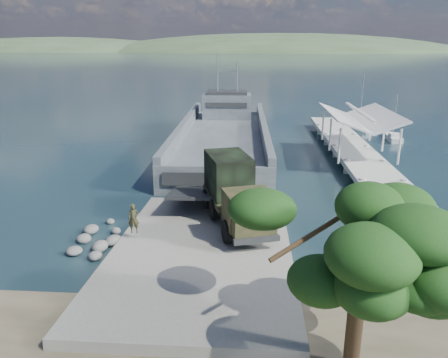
% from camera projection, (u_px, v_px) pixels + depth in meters
% --- Properties ---
extents(ground, '(1400.00, 1400.00, 0.00)m').
position_uv_depth(ground, '(204.00, 247.00, 25.85)').
color(ground, '#18323B').
rests_on(ground, ground).
extents(boat_ramp, '(10.00, 18.00, 0.50)m').
position_uv_depth(boat_ramp, '(202.00, 251.00, 24.83)').
color(boat_ramp, gray).
rests_on(boat_ramp, ground).
extents(shoreline_rocks, '(3.20, 5.60, 0.90)m').
position_uv_depth(shoreline_rocks, '(105.00, 240.00, 26.74)').
color(shoreline_rocks, '#60605D').
rests_on(shoreline_rocks, ground).
extents(distant_headlands, '(1000.00, 240.00, 48.00)m').
position_uv_depth(distant_headlands, '(292.00, 52.00, 555.54)').
color(distant_headlands, '#334A2E').
rests_on(distant_headlands, ground).
extents(pier, '(6.40, 44.00, 6.10)m').
position_uv_depth(pier, '(358.00, 150.00, 42.38)').
color(pier, beige).
rests_on(pier, ground).
extents(landing_craft, '(10.32, 37.73, 11.14)m').
position_uv_depth(landing_craft, '(224.00, 142.00, 48.96)').
color(landing_craft, '#444B50').
rests_on(landing_craft, ground).
extents(military_truck, '(5.11, 9.05, 4.03)m').
position_uv_depth(military_truck, '(234.00, 191.00, 27.83)').
color(military_truck, black).
rests_on(military_truck, boat_ramp).
extents(soldier, '(0.70, 0.51, 1.77)m').
position_uv_depth(soldier, '(134.00, 225.00, 25.52)').
color(soldier, black).
rests_on(soldier, boat_ramp).
extents(sailboat_near, '(1.58, 4.77, 5.74)m').
position_uv_depth(sailboat_near, '(393.00, 138.00, 53.88)').
color(sailboat_near, silver).
rests_on(sailboat_near, ground).
extents(sailboat_far, '(3.87, 6.55, 7.68)m').
position_uv_depth(sailboat_far, '(360.00, 124.00, 62.47)').
color(sailboat_far, silver).
rests_on(sailboat_far, ground).
extents(overhang_tree, '(7.25, 6.68, 6.58)m').
position_uv_depth(overhang_tree, '(345.00, 239.00, 14.65)').
color(overhang_tree, '#392816').
rests_on(overhang_tree, ground).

